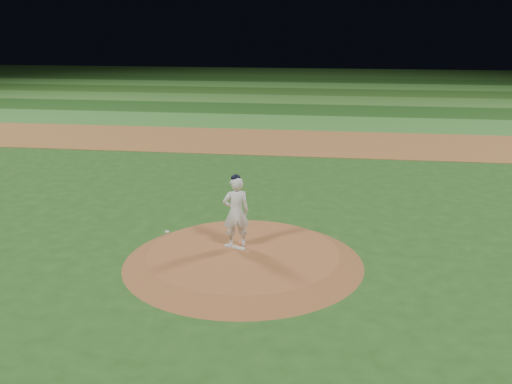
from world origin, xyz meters
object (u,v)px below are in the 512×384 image
rosin_bag (167,232)px  pitcher_on_mound (236,212)px  pitchers_mound (243,257)px  pitching_rubber (235,247)px

rosin_bag → pitcher_on_mound: pitcher_on_mound is taller
pitchers_mound → rosin_bag: (-2.09, 0.93, 0.16)m
pitching_rubber → pitchers_mound: bearing=-21.4°
rosin_bag → pitcher_on_mound: bearing=-18.2°
pitchers_mound → rosin_bag: 2.29m
pitching_rubber → rosin_bag: (-1.85, 0.70, 0.02)m
pitchers_mound → pitcher_on_mound: pitcher_on_mound is taller
pitcher_on_mound → pitching_rubber: bearing=-107.1°
pitchers_mound → pitching_rubber: pitching_rubber is taller
pitchers_mound → pitcher_on_mound: size_ratio=3.15×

